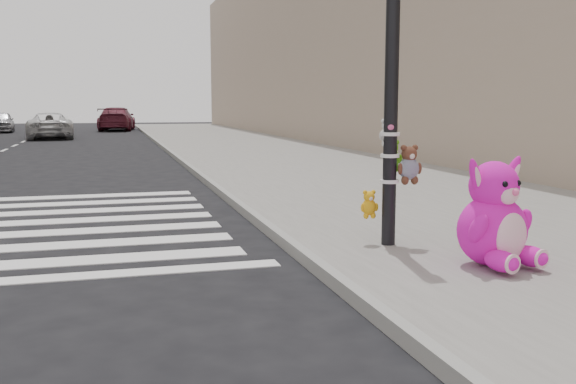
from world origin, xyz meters
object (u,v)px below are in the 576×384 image
object	(u,v)px
pink_bunny	(495,221)
red_teddy	(462,238)
car_white_near	(50,126)
signal_pole	(393,104)

from	to	relation	value
pink_bunny	red_teddy	bearing A→B (deg)	64.10
red_teddy	car_white_near	size ratio (longest dim) A/B	0.04
signal_pole	car_white_near	size ratio (longest dim) A/B	0.82
pink_bunny	car_white_near	size ratio (longest dim) A/B	0.24
red_teddy	pink_bunny	bearing A→B (deg)	-127.73
signal_pole	pink_bunny	size ratio (longest dim) A/B	3.50
car_white_near	red_teddy	bearing A→B (deg)	98.78
pink_bunny	car_white_near	distance (m)	30.90
car_white_near	signal_pole	bearing A→B (deg)	97.47
signal_pole	red_teddy	xyz separation A→B (m)	(0.77, -0.31, -1.56)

